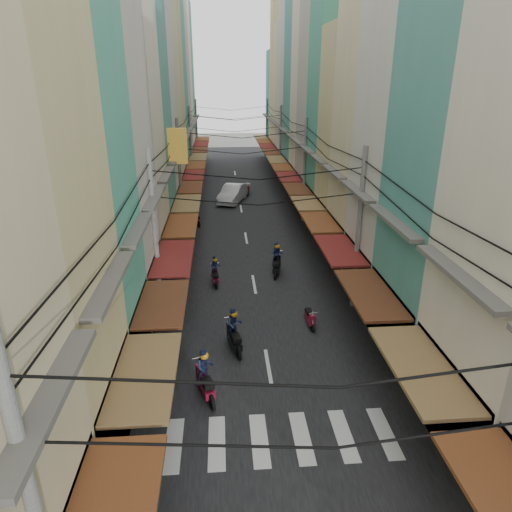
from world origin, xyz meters
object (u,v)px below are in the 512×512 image
white_car (233,202)px  bicycle (455,373)px  market_umbrella (451,374)px  traffic_sign (441,374)px

white_car → bicycle: 28.63m
bicycle → market_umbrella: size_ratio=0.71×
market_umbrella → traffic_sign: bearing=-144.3°
white_car → market_umbrella: size_ratio=2.60×
white_car → bicycle: white_car is taller
white_car → market_umbrella: market_umbrella is taller
white_car → market_umbrella: (6.37, -30.05, 1.94)m
bicycle → traffic_sign: traffic_sign is taller
white_car → traffic_sign: (5.76, -30.48, 2.29)m
market_umbrella → traffic_sign: (-0.60, -0.43, 0.35)m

